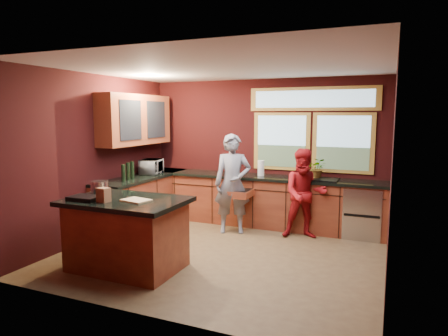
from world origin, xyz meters
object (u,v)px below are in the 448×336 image
Objects in this scene: person_red at (305,194)px; stock_pot at (100,187)px; person_grey at (233,184)px; island at (127,233)px; cutting_board at (136,200)px.

stock_pot is at bearing -156.34° from person_red.
stock_pot is at bearing -144.59° from person_grey.
person_grey is 1.23m from person_red.
island is 1.04× the size of person_red.
island is 6.46× the size of stock_pot.
stock_pot is at bearing 164.74° from island.
stock_pot reaches higher than cutting_board.
cutting_board is 0.78m from stock_pot.
island is at bearing -130.22° from person_grey.
person_grey reaches higher than person_red.
person_red is at bearing 53.75° from cutting_board.
person_red reaches higher than cutting_board.
cutting_board is (0.20, -0.05, 0.48)m from island.
cutting_board is (-1.69, -2.31, 0.21)m from person_red.
cutting_board is at bearing -14.04° from island.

